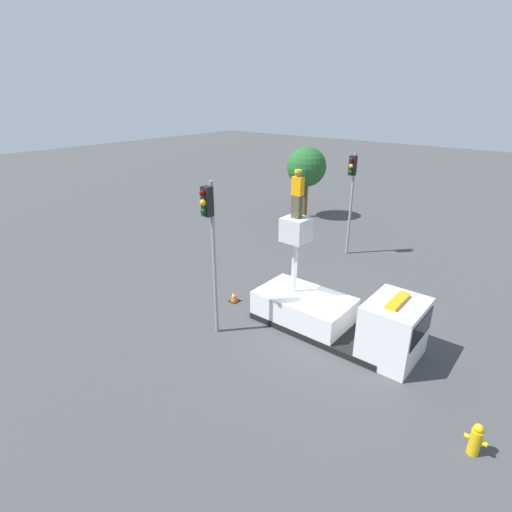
% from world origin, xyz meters
% --- Properties ---
extents(ground_plane, '(120.00, 120.00, 0.00)m').
position_xyz_m(ground_plane, '(0.00, 0.00, 0.00)').
color(ground_plane, '#424244').
extents(bucket_truck, '(6.28, 2.27, 4.22)m').
position_xyz_m(bucket_truck, '(0.59, 0.00, 0.83)').
color(bucket_truck, black).
rests_on(bucket_truck, ground).
extents(worker, '(0.40, 0.26, 1.75)m').
position_xyz_m(worker, '(-1.38, 0.00, 5.10)').
color(worker, brown).
rests_on(worker, bucket_truck).
extents(traffic_light_pole, '(0.34, 0.57, 5.79)m').
position_xyz_m(traffic_light_pole, '(-3.04, -2.79, 4.08)').
color(traffic_light_pole, gray).
rests_on(traffic_light_pole, ground).
extents(traffic_light_across, '(0.34, 0.57, 5.61)m').
position_xyz_m(traffic_light_across, '(-2.96, 7.56, 3.96)').
color(traffic_light_across, gray).
rests_on(traffic_light_across, ground).
extents(fire_hydrant, '(0.53, 0.29, 0.94)m').
position_xyz_m(fire_hydrant, '(5.90, -2.55, 0.46)').
color(fire_hydrant, gold).
rests_on(fire_hydrant, ground).
extents(traffic_cone_rear, '(0.39, 0.39, 0.55)m').
position_xyz_m(traffic_cone_rear, '(-4.11, -0.51, 0.26)').
color(traffic_cone_rear, black).
rests_on(traffic_cone_rear, ground).
extents(tree_left_bg, '(2.75, 2.75, 5.01)m').
position_xyz_m(tree_left_bg, '(-8.71, 12.18, 3.60)').
color(tree_left_bg, brown).
rests_on(tree_left_bg, ground).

